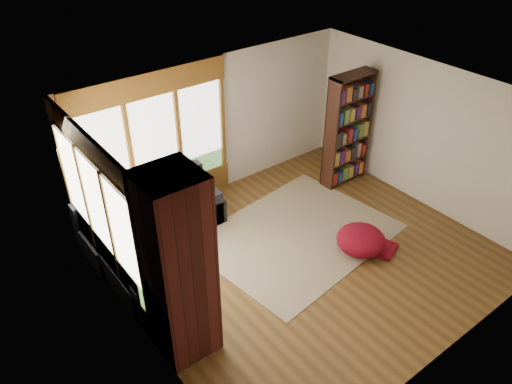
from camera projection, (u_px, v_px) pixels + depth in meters
floor at (304, 255)px, 8.02m from camera, size 5.50×5.50×0.00m
ceiling at (315, 105)px, 6.58m from camera, size 5.50×5.50×0.00m
wall_back at (215, 127)px, 8.95m from camera, size 5.50×0.04×2.60m
wall_front at (459, 283)px, 5.64m from camera, size 5.50×0.04×2.60m
wall_left at (137, 265)px, 5.90m from camera, size 0.04×5.00×2.60m
wall_right at (426, 135)px, 8.69m from camera, size 0.04×5.00×2.60m
windows_back at (155, 145)px, 8.29m from camera, size 2.82×0.10×1.90m
windows_left at (99, 213)px, 6.69m from camera, size 0.10×2.62×1.90m
roller_blind at (72, 162)px, 7.03m from camera, size 0.03×0.72×0.90m
brick_chimney at (178, 268)px, 5.85m from camera, size 0.70×0.70×2.60m
sectional_sofa at (143, 234)px, 7.98m from camera, size 2.20×2.20×0.80m
area_rug at (297, 235)px, 8.45m from camera, size 3.41×2.77×0.01m
bookshelf at (348, 130)px, 9.32m from camera, size 0.94×0.31×2.19m
pouf at (361, 239)px, 8.00m from camera, size 1.02×1.02×0.42m
dog_tan at (153, 209)px, 7.70m from camera, size 1.11×0.91×0.54m
dog_brindle at (147, 225)px, 7.45m from camera, size 0.66×0.88×0.44m
throw_pillows at (138, 207)px, 7.85m from camera, size 1.98×1.68×0.45m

